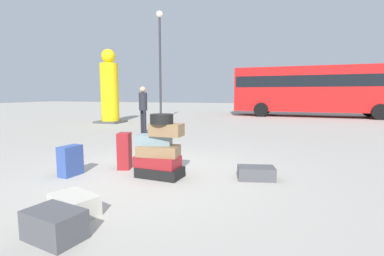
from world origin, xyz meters
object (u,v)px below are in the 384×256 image
Objects in this scene: suitcase_cream_right_side at (74,204)px; suitcase_charcoal_foreground_far at (54,225)px; suitcase_charcoal_foreground_near at (256,173)px; lamp_post at (160,50)px; suitcase_navy_behind_tower at (70,161)px; suitcase_tower at (160,151)px; person_bearded_onlooker at (143,106)px; parked_bus at (316,88)px; suitcase_maroon_left_side at (124,151)px; yellow_dummy_statue at (110,91)px.

suitcase_cream_right_side is 1.03× the size of suitcase_charcoal_foreground_far.
suitcase_charcoal_foreground_near is 0.11× the size of lamp_post.
suitcase_charcoal_foreground_near is at bearing 20.23° from suitcase_navy_behind_tower.
lamp_post is at bearing 111.67° from suitcase_navy_behind_tower.
suitcase_charcoal_foreground_near is at bearing 66.95° from suitcase_cream_right_side.
suitcase_tower is at bearing 179.57° from suitcase_charcoal_foreground_near.
suitcase_navy_behind_tower is 5.38m from person_bearded_onlooker.
suitcase_tower is at bearing -102.71° from parked_bus.
person_bearded_onlooker is at bearing 109.92° from suitcase_navy_behind_tower.
suitcase_cream_right_side is at bearing -101.75° from suitcase_tower.
lamp_post is (-4.16, 9.72, 3.35)m from suitcase_tower.
lamp_post reaches higher than suitcase_maroon_left_side.
person_bearded_onlooker reaches higher than suitcase_tower.
lamp_post is at bearing -143.96° from parked_bus.
suitcase_maroon_left_side is at bearing 169.34° from suitcase_charcoal_foreground_near.
yellow_dummy_statue reaches higher than suitcase_maroon_left_side.
suitcase_navy_behind_tower is at bearing -39.25° from person_bearded_onlooker.
suitcase_tower is 1.73m from suitcase_charcoal_foreground_near.
lamp_post is (-3.29, 9.43, 3.46)m from suitcase_maroon_left_side.
suitcase_cream_right_side is 0.10× the size of lamp_post.
suitcase_charcoal_foreground_far is 18.15m from parked_bus.
suitcase_charcoal_foreground_far is 7.61m from person_bearded_onlooker.
person_bearded_onlooker is 5.83m from lamp_post.
yellow_dummy_statue reaches higher than parked_bus.
suitcase_tower reaches higher than suitcase_charcoal_foreground_far.
suitcase_navy_behind_tower is 0.15× the size of yellow_dummy_statue.
suitcase_navy_behind_tower is 0.87× the size of suitcase_charcoal_foreground_near.
parked_bus is at bearing 76.73° from suitcase_navy_behind_tower.
suitcase_tower is 5.54m from person_bearded_onlooker.
suitcase_cream_right_side is at bearing -91.65° from suitcase_maroon_left_side.
suitcase_charcoal_foreground_far is 0.06× the size of parked_bus.
suitcase_tower is 1.80× the size of suitcase_charcoal_foreground_near.
suitcase_charcoal_foreground_far is 12.01m from yellow_dummy_statue.
suitcase_maroon_left_side is 0.07× the size of parked_bus.
suitcase_charcoal_foreground_far is at bearing -59.57° from yellow_dummy_statue.
yellow_dummy_statue reaches higher than suitcase_tower.
suitcase_tower is 0.30× the size of yellow_dummy_statue.
parked_bus reaches higher than suitcase_cream_right_side.
suitcase_cream_right_side is 17.67m from parked_bus.
suitcase_maroon_left_side is at bearing 124.82° from suitcase_cream_right_side.
suitcase_navy_behind_tower is 9.66m from yellow_dummy_statue.
yellow_dummy_statue is (-3.46, 3.17, 0.59)m from person_bearded_onlooker.
suitcase_charcoal_foreground_near is at bearing 67.45° from suitcase_charcoal_foreground_far.
suitcase_charcoal_foreground_far is at bearing -47.36° from suitcase_cream_right_side.
suitcase_maroon_left_side reaches higher than suitcase_cream_right_side.
suitcase_cream_right_side reaches higher than suitcase_charcoal_foreground_near.
person_bearded_onlooker reaches higher than suitcase_maroon_left_side.
parked_bus is 1.77× the size of lamp_post.
suitcase_charcoal_foreground_far is 0.16× the size of yellow_dummy_statue.
lamp_post reaches higher than suitcase_cream_right_side.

